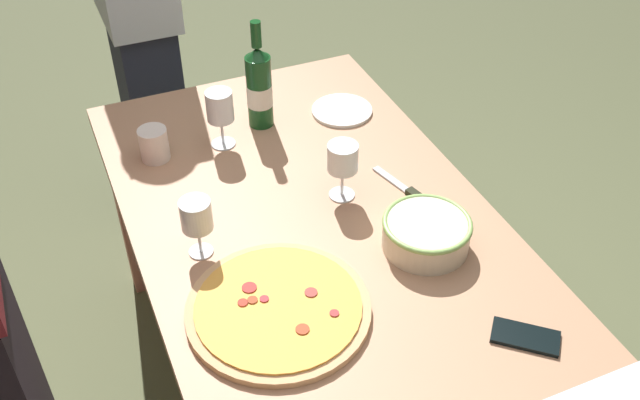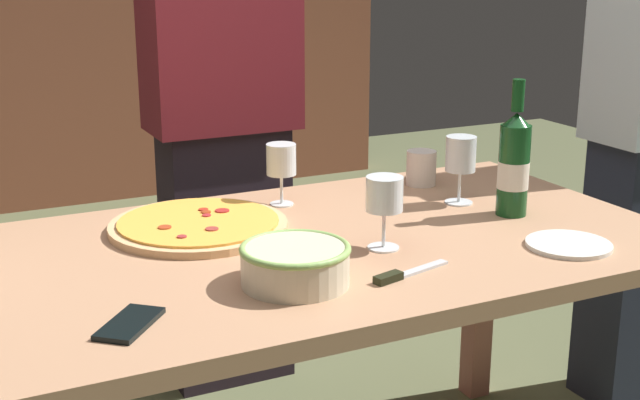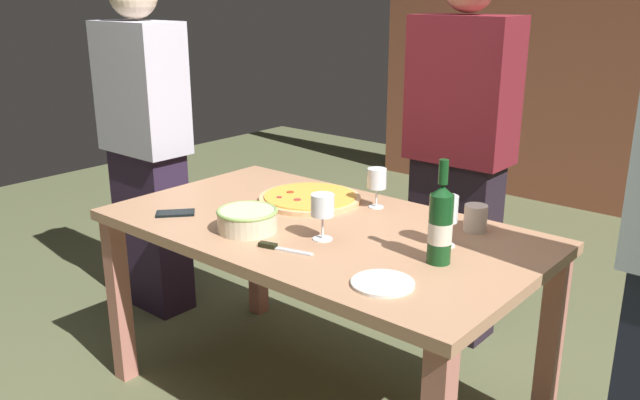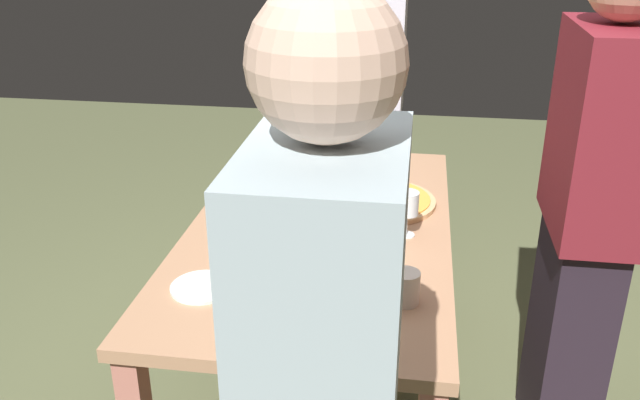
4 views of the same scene
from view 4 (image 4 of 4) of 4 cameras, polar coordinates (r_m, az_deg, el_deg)
ground_plane at (r=2.77m, az=-0.00°, el=-16.23°), size 8.00×8.00×0.00m
dining_table at (r=2.41m, az=-0.00°, el=-4.12°), size 1.60×0.90×0.75m
pizza at (r=2.54m, az=5.09°, el=-0.03°), size 0.42×0.42×0.03m
serving_bowl at (r=2.52m, az=-4.27°, el=0.63°), size 0.22×0.22×0.08m
wine_bottle at (r=1.86m, az=-3.10°, el=-5.24°), size 0.08×0.08×0.33m
wine_glass_near_pizza at (r=1.89m, az=1.37°, el=-4.80°), size 0.08×0.08×0.18m
wine_glass_by_bottle at (r=2.24m, az=-3.09°, el=-0.40°), size 0.08×0.08×0.16m
wine_glass_far_left at (r=2.26m, az=7.39°, el=-0.37°), size 0.08×0.08×0.16m
cup_amber at (r=1.91m, az=7.20°, el=-7.33°), size 0.08×0.08×0.10m
side_plate at (r=2.01m, az=-9.90°, el=-7.24°), size 0.19×0.19×0.01m
cell_phone at (r=2.86m, az=-3.85°, el=2.61°), size 0.15×0.15×0.01m
pizza_knife at (r=2.37m, az=-6.73°, el=-2.06°), size 0.20×0.07×0.02m
person_host at (r=2.29m, az=21.59°, el=-1.69°), size 0.45×0.24×1.71m
person_guest_left at (r=3.46m, az=4.90°, el=7.80°), size 0.44×0.24×1.66m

